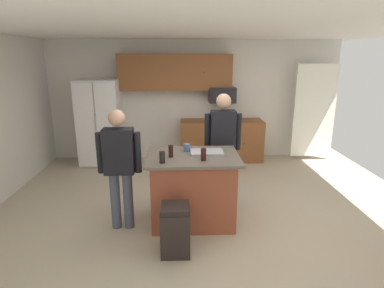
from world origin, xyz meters
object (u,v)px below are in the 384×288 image
(glass_dark_ale, at_px, (162,157))
(serving_tray, at_px, (207,153))
(person_elder_center, at_px, (223,140))
(glass_stout_tall, at_px, (171,151))
(trash_bin, at_px, (175,229))
(mug_ceramic_white, at_px, (187,148))
(glass_pilsner, at_px, (203,154))
(refrigerator, at_px, (100,122))
(person_guest_right, at_px, (119,162))
(kitchen_island, at_px, (193,189))
(microwave_over_range, at_px, (222,95))

(glass_dark_ale, height_order, serving_tray, glass_dark_ale)
(person_elder_center, height_order, glass_dark_ale, person_elder_center)
(glass_stout_tall, height_order, serving_tray, glass_stout_tall)
(glass_dark_ale, bearing_deg, trash_bin, -70.60)
(glass_stout_tall, bearing_deg, mug_ceramic_white, 49.40)
(glass_pilsner, distance_m, trash_bin, 0.98)
(trash_bin, bearing_deg, refrigerator, 115.69)
(refrigerator, xyz_separation_m, mug_ceramic_white, (1.78, -2.44, 0.13))
(serving_tray, bearing_deg, person_guest_right, -171.44)
(refrigerator, height_order, glass_dark_ale, refrigerator)
(person_elder_center, relative_size, glass_dark_ale, 11.75)
(kitchen_island, height_order, glass_pilsner, glass_pilsner)
(glass_stout_tall, height_order, mug_ceramic_white, glass_stout_tall)
(mug_ceramic_white, height_order, trash_bin, mug_ceramic_white)
(kitchen_island, height_order, mug_ceramic_white, mug_ceramic_white)
(person_guest_right, xyz_separation_m, mug_ceramic_white, (0.88, 0.32, 0.10))
(person_elder_center, relative_size, mug_ceramic_white, 13.34)
(glass_dark_ale, height_order, mug_ceramic_white, glass_dark_ale)
(glass_pilsner, height_order, trash_bin, glass_pilsner)
(glass_pilsner, xyz_separation_m, glass_dark_ale, (-0.52, -0.08, -0.01))
(glass_dark_ale, bearing_deg, microwave_over_range, 69.48)
(glass_pilsner, distance_m, serving_tray, 0.28)
(person_guest_right, relative_size, glass_pilsner, 10.32)
(trash_bin, bearing_deg, glass_stout_tall, 94.75)
(person_elder_center, bearing_deg, glass_dark_ale, -6.61)
(serving_tray, bearing_deg, glass_stout_tall, -167.84)
(glass_dark_ale, relative_size, trash_bin, 0.24)
(refrigerator, relative_size, glass_pilsner, 11.41)
(microwave_over_range, relative_size, glass_dark_ale, 3.83)
(kitchen_island, relative_size, person_elder_center, 0.72)
(mug_ceramic_white, bearing_deg, glass_dark_ale, -123.04)
(microwave_over_range, distance_m, person_guest_right, 3.38)
(glass_pilsner, bearing_deg, glass_dark_ale, -171.67)
(glass_dark_ale, xyz_separation_m, trash_bin, (0.16, -0.44, -0.75))
(refrigerator, bearing_deg, kitchen_island, -54.79)
(person_guest_right, xyz_separation_m, trash_bin, (0.72, -0.61, -0.63))
(glass_dark_ale, distance_m, trash_bin, 0.88)
(glass_stout_tall, bearing_deg, serving_tray, 12.16)
(kitchen_island, height_order, person_guest_right, person_guest_right)
(glass_pilsner, bearing_deg, kitchen_island, 120.29)
(person_guest_right, xyz_separation_m, glass_dark_ale, (0.56, -0.17, 0.12))
(trash_bin, bearing_deg, microwave_over_range, 74.28)
(microwave_over_range, relative_size, trash_bin, 0.92)
(glass_pilsner, height_order, glass_stout_tall, same)
(microwave_over_range, xyz_separation_m, trash_bin, (-0.98, -3.48, -1.15))
(kitchen_island, bearing_deg, trash_bin, -107.84)
(person_guest_right, distance_m, mug_ceramic_white, 0.94)
(glass_stout_tall, distance_m, serving_tray, 0.50)
(person_guest_right, height_order, trash_bin, person_guest_right)
(kitchen_island, distance_m, person_elder_center, 0.99)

